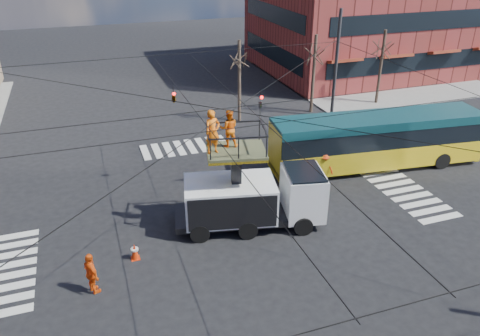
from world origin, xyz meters
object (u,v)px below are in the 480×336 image
flagger (324,167)px  worker_ground (92,274)px  utility_truck (253,188)px  traffic_cone (135,251)px  city_bus (377,140)px

flagger → worker_ground: bearing=-111.2°
utility_truck → flagger: size_ratio=4.21×
traffic_cone → flagger: flagger is taller
traffic_cone → worker_ground: worker_ground is taller
worker_ground → flagger: (12.89, 5.34, -0.03)m
utility_truck → worker_ground: (-7.57, -2.51, -1.08)m
utility_truck → traffic_cone: size_ratio=9.61×
traffic_cone → flagger: bearing=18.6°
worker_ground → traffic_cone: bearing=-71.8°
flagger → traffic_cone: bearing=-115.1°
city_bus → traffic_cone: city_bus is taller
city_bus → flagger: city_bus is taller
traffic_cone → worker_ground: bearing=-138.4°
city_bus → worker_ground: size_ratio=7.18×
traffic_cone → flagger: (11.08, 3.73, 0.49)m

